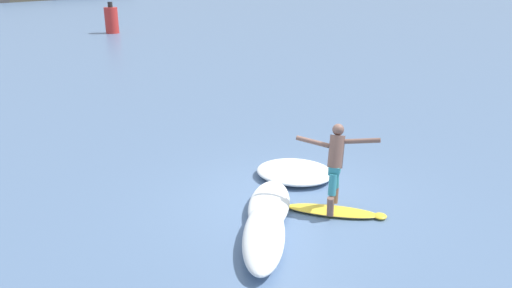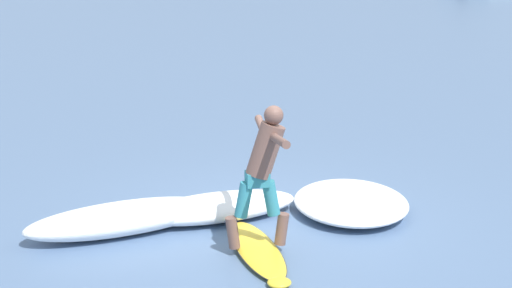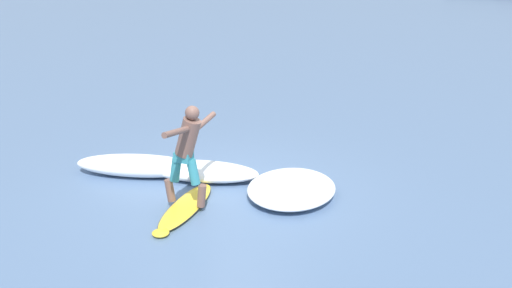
# 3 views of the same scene
# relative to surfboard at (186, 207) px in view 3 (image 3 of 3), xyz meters

# --- Properties ---
(ground_plane) EXTENTS (200.00, 200.00, 0.00)m
(ground_plane) POSITION_rel_surfboard_xyz_m (-0.06, 0.94, -0.05)
(ground_plane) COLOR slate
(surfboard) EXTENTS (1.25, 1.86, 0.23)m
(surfboard) POSITION_rel_surfboard_xyz_m (0.00, 0.00, 0.00)
(surfboard) COLOR yellow
(surfboard) RESTS_ON ground
(surfer) EXTENTS (0.86, 1.46, 1.65)m
(surfer) POSITION_rel_surfboard_xyz_m (0.05, 0.06, 1.01)
(surfer) COLOR brown
(surfer) RESTS_ON surfboard
(wave_foam_at_tail) EXTENTS (2.32, 2.02, 0.37)m
(wave_foam_at_tail) POSITION_rel_surfboard_xyz_m (-1.76, 0.27, 0.14)
(wave_foam_at_tail) COLOR white
(wave_foam_at_tail) RESTS_ON ground
(wave_foam_at_nose) EXTENTS (2.17, 1.83, 0.31)m
(wave_foam_at_nose) POSITION_rel_surfboard_xyz_m (-0.75, 0.99, 0.11)
(wave_foam_at_nose) COLOR white
(wave_foam_at_nose) RESTS_ON ground
(wave_foam_beside) EXTENTS (1.99, 2.13, 0.27)m
(wave_foam_beside) POSITION_rel_surfboard_xyz_m (0.87, 1.60, 0.09)
(wave_foam_beside) COLOR white
(wave_foam_beside) RESTS_ON ground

